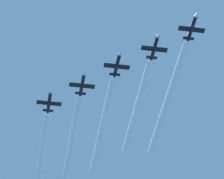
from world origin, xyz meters
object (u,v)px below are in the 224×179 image
Objects in this scene: jet_lead at (192,27)px; jet_fifth_echelon at (49,101)px; jet_second_echelon at (155,47)px; jet_third_echelon at (117,64)px; jet_fourth_echelon at (82,84)px.

jet_lead is 1.00× the size of jet_fifth_echelon.
jet_second_echelon is 1.00× the size of jet_third_echelon.
jet_fifth_echelon is at bearing -40.99° from jet_lead.
jet_second_echelon reaches higher than jet_fourth_echelon.
jet_second_echelon is at bearing 139.03° from jet_fifth_echelon.
jet_lead is at bearing 139.82° from jet_fourth_echelon.
jet_lead is 1.00× the size of jet_third_echelon.
jet_fourth_echelon is at bearing -39.74° from jet_second_echelon.
jet_third_echelon is (22.43, -18.54, -3.10)m from jet_lead.
jet_fifth_echelon is (33.28, -28.90, -4.60)m from jet_second_echelon.
jet_third_echelon is at bearing 137.60° from jet_fifth_echelon.
jet_third_echelon is 14.76m from jet_fourth_echelon.
jet_lead is 58.86m from jet_fifth_echelon.
jet_lead reaches higher than jet_fourth_echelon.
jet_third_echelon is 29.62m from jet_fifth_echelon.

